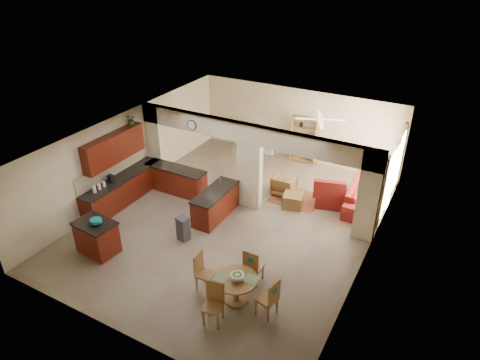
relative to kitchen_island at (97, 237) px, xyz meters
The scene contains 39 objects.
floor 4.05m from the kitchen_island, 51.05° to the left, with size 10.00×10.00×0.00m, color #746850.
ceiling 4.64m from the kitchen_island, 51.05° to the left, with size 10.00×10.00×0.00m, color white.
wall_back 8.56m from the kitchen_island, 72.72° to the left, with size 8.00×8.00×0.00m, color beige.
wall_front 3.28m from the kitchen_island, 36.56° to the right, with size 8.00×8.00×0.00m, color beige.
wall_left 3.58m from the kitchen_island, 115.23° to the left, with size 10.00×10.00×0.00m, color beige.
wall_right 7.30m from the kitchen_island, 25.59° to the left, with size 10.00×10.00×0.00m, color beige.
partition_left_pier 4.39m from the kitchen_island, 105.87° to the left, with size 0.60×0.25×2.80m, color beige.
partition_center_pier 4.88m from the kitchen_island, 58.51° to the left, with size 0.80×0.25×2.20m, color beige.
partition_right_pier 7.53m from the kitchen_island, 33.53° to the left, with size 0.60×0.25×2.80m, color beige.
partition_header 5.24m from the kitchen_island, 58.51° to the left, with size 8.00×0.25×0.60m, color beige.
kitchen_counter 2.97m from the kitchen_island, 104.30° to the left, with size 2.52×3.29×1.48m.
upper_cabinets 3.03m from the kitchen_island, 119.07° to the left, with size 0.35×2.40×0.90m, color #471008.
peninsula 3.58m from the kitchen_island, 57.40° to the left, with size 0.70×1.85×0.91m.
wall_clock 4.47m from the kitchen_island, 82.45° to the left, with size 0.34×0.34×0.03m, color #4C3219.
rug 6.44m from the kitchen_island, 54.50° to the left, with size 1.60×1.30×0.01m, color brown.
fireplace 8.01m from the kitchen_island, 83.36° to the left, with size 1.60×0.35×1.20m.
shelving_unit 8.46m from the kitchen_island, 70.10° to the left, with size 1.00×0.32×1.80m, color #905E31.
window_a 8.50m from the kitchen_island, 39.87° to the left, with size 0.02×0.90×1.90m, color white.
window_b 9.67m from the kitchen_island, 47.64° to the left, with size 0.02×0.90×1.90m, color white.
glazed_door 9.05m from the kitchen_island, 44.01° to the left, with size 0.02×0.70×2.10m, color white.
drape_a_left 8.09m from the kitchen_island, 36.77° to the left, with size 0.10×0.28×2.30m, color #3A1F17.
drape_a_right 8.86m from the kitchen_island, 43.02° to the left, with size 0.10×0.28×2.30m, color #3A1F17.
drape_b_left 9.21m from the kitchen_island, 45.30° to the left, with size 0.10×0.28×2.30m, color #3A1F17.
drape_b_right 10.09m from the kitchen_island, 50.11° to the left, with size 0.10×0.28×2.30m, color #3A1F17.
ceiling_fan 7.62m from the kitchen_island, 56.68° to the left, with size 1.00×1.00×0.10m, color white.
kitchen_island is the anchor object (origin of this frame).
teal_bowl 0.55m from the kitchen_island, ahead, with size 0.31×0.31×0.14m, color #137E88.
trash_can 2.35m from the kitchen_island, 42.14° to the left, with size 0.32×0.27×0.67m, color #2E2E31.
dining_table 4.25m from the kitchen_island, ahead, with size 1.03×1.03×0.70m.
fruit_bowl 4.31m from the kitchen_island, ahead, with size 0.33×0.33×0.17m, color #5CA122.
sofa 8.31m from the kitchen_island, 45.48° to the left, with size 0.99×2.53×0.74m, color maroon.
chaise 7.29m from the kitchen_island, 48.21° to the left, with size 1.01×0.82×0.40m, color maroon.
armchair 6.23m from the kitchen_island, 58.89° to the left, with size 0.74×0.76×0.69m, color maroon.
ottoman 6.07m from the kitchen_island, 51.04° to the left, with size 0.61×0.61×0.44m, color maroon.
plant 4.06m from the kitchen_island, 111.72° to the left, with size 0.31×0.27×0.34m, color #194612.
chair_north 4.39m from the kitchen_island, 11.88° to the left, with size 0.42×0.43×1.02m.
chair_east 5.14m from the kitchen_island, ahead, with size 0.49×0.49×1.02m.
chair_south 4.13m from the kitchen_island, ahead, with size 0.50×0.50×1.02m.
chair_west 3.32m from the kitchen_island, ahead, with size 0.44×0.44×1.02m.
Camera 1 is at (5.42, -9.52, 7.49)m, focal length 32.00 mm.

